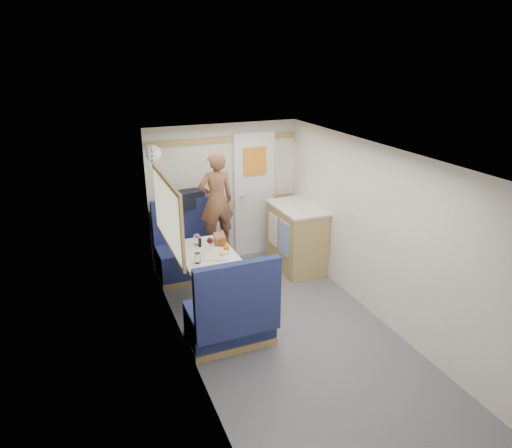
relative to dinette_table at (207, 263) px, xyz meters
name	(u,v)px	position (x,y,z in m)	size (l,w,h in m)	color
floor	(292,337)	(0.65, -1.00, -0.57)	(4.50, 4.50, 0.00)	#515156
ceiling	(298,157)	(0.65, -1.00, 1.43)	(4.50, 4.50, 0.00)	silver
wall_back	(225,194)	(0.65, 1.25, 0.43)	(2.20, 0.02, 2.00)	silver
wall_left	(189,272)	(-0.45, -1.00, 0.43)	(0.02, 4.50, 2.00)	silver
wall_right	(385,238)	(1.75, -1.00, 0.43)	(0.02, 4.50, 2.00)	silver
oak_trim_low	(225,204)	(0.65, 1.23, 0.28)	(2.15, 0.02, 0.08)	#A18348
oak_trim_high	(224,140)	(0.65, 1.23, 1.21)	(2.15, 0.02, 0.08)	#A18348
side_window	(167,214)	(-0.43, 0.00, 0.68)	(0.04, 1.30, 0.72)	#9B9F87
rear_door	(254,193)	(1.10, 1.22, 0.41)	(0.62, 0.12, 1.86)	white
dinette_table	(207,263)	(0.00, 0.00, 0.00)	(0.62, 0.92, 0.72)	white
bench_far	(190,255)	(0.00, 0.86, -0.27)	(0.90, 0.59, 1.05)	navy
bench_near	(231,320)	(0.00, -0.86, -0.27)	(0.90, 0.59, 1.05)	navy
ledge	(183,210)	(0.00, 1.12, 0.31)	(0.90, 0.14, 0.04)	#A18348
dome_light	(153,153)	(-0.39, 0.85, 1.18)	(0.20, 0.20, 0.20)	white
galley_counter	(296,237)	(1.47, 0.55, -0.10)	(0.57, 0.92, 0.92)	#A18348
person	(216,200)	(0.36, 0.70, 0.53)	(0.47, 0.31, 1.29)	brown
duffel_bag	(185,200)	(0.04, 1.12, 0.45)	(0.49, 0.24, 0.24)	black
tray	(217,254)	(0.09, -0.13, 0.16)	(0.27, 0.36, 0.02)	white
orange_fruit	(226,248)	(0.21, -0.12, 0.21)	(0.07, 0.07, 0.07)	orange
cheese_block	(224,253)	(0.15, -0.20, 0.19)	(0.10, 0.06, 0.04)	#D8C77C
wine_glass	(210,241)	(0.05, -0.01, 0.28)	(0.08, 0.08, 0.17)	white
tumbler_left	(198,258)	(-0.18, -0.26, 0.21)	(0.07, 0.07, 0.11)	silver
tumbler_mid	(197,240)	(-0.05, 0.25, 0.21)	(0.08, 0.08, 0.12)	silver
beer_glass	(223,243)	(0.22, 0.06, 0.21)	(0.07, 0.07, 0.11)	brown
pepper_grinder	(200,242)	(-0.03, 0.17, 0.21)	(0.04, 0.04, 0.11)	black
bread_loaf	(220,239)	(0.22, 0.18, 0.20)	(0.13, 0.24, 0.10)	olive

